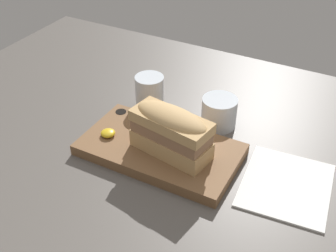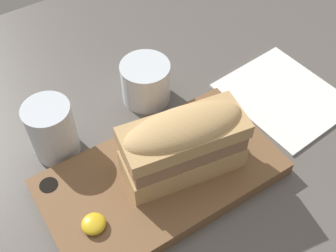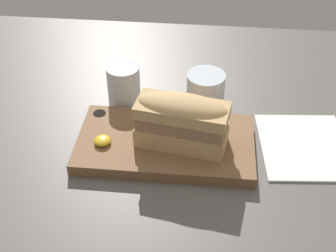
{
  "view_description": "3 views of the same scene",
  "coord_description": "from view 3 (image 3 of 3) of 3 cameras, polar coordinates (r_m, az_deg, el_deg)",
  "views": [
    {
      "loc": [
        26.0,
        -64.64,
        61.32
      ],
      "look_at": [
        -5.98,
        -4.36,
        11.22
      ],
      "focal_mm": 45.0,
      "sensor_mm": 36.0,
      "label": 1
    },
    {
      "loc": [
        -25.78,
        -31.75,
        55.03
      ],
      "look_at": [
        -5.91,
        -0.86,
        10.75
      ],
      "focal_mm": 45.0,
      "sensor_mm": 36.0,
      "label": 2
    },
    {
      "loc": [
        -1.37,
        -70.93,
        63.17
      ],
      "look_at": [
        -7.87,
        -5.54,
        9.68
      ],
      "focal_mm": 50.0,
      "sensor_mm": 36.0,
      "label": 3
    }
  ],
  "objects": [
    {
      "name": "dining_table",
      "position": [
        0.94,
        5.1,
        -2.27
      ],
      "size": [
        155.16,
        99.64,
        2.0
      ],
      "color": "#56514C",
      "rests_on": "ground"
    },
    {
      "name": "serving_board",
      "position": [
        0.91,
        -0.34,
        -2.17
      ],
      "size": [
        33.99,
        18.65,
        2.53
      ],
      "color": "brown",
      "rests_on": "dining_table"
    },
    {
      "name": "sandwich",
      "position": [
        0.86,
        1.72,
        0.79
      ],
      "size": [
        17.8,
        9.73,
        10.53
      ],
      "rotation": [
        0.0,
        0.0,
        -0.17
      ],
      "color": "tan",
      "rests_on": "serving_board"
    },
    {
      "name": "mustard_dollop",
      "position": [
        0.89,
        -8.0,
        -1.77
      ],
      "size": [
        3.22,
        3.22,
        1.29
      ],
      "color": "gold",
      "rests_on": "serving_board"
    },
    {
      "name": "water_glass",
      "position": [
        1.01,
        -5.39,
        4.58
      ],
      "size": [
        7.03,
        7.03,
        9.48
      ],
      "color": "silver",
      "rests_on": "dining_table"
    },
    {
      "name": "wine_glass",
      "position": [
        1.02,
        4.58,
        4.33
      ],
      "size": [
        8.3,
        8.3,
        7.21
      ],
      "color": "silver",
      "rests_on": "dining_table"
    },
    {
      "name": "napkin",
      "position": [
        0.96,
        16.24,
        -2.35
      ],
      "size": [
        18.49,
        20.75,
        0.4
      ],
      "rotation": [
        0.0,
        0.0,
        0.08
      ],
      "color": "white",
      "rests_on": "dining_table"
    }
  ]
}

